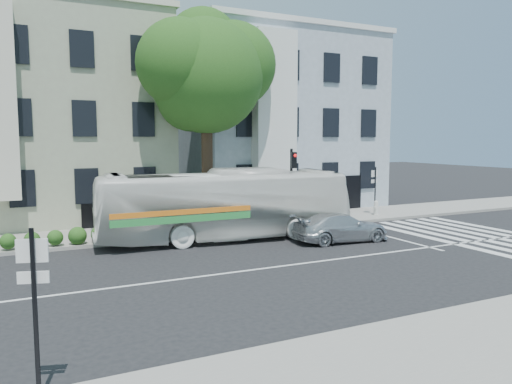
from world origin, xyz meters
TOP-DOWN VIEW (x-y plane):
  - ground at (0.00, 0.00)m, footprint 120.00×120.00m
  - sidewalk_far at (0.00, 8.00)m, footprint 80.00×4.00m
  - sidewalk_near at (0.00, -8.00)m, footprint 80.00×4.00m
  - building_left at (-7.00, 15.00)m, footprint 12.00×10.00m
  - building_right at (7.00, 15.00)m, footprint 12.00×10.00m
  - street_tree at (0.06, 8.74)m, footprint 7.30×5.90m
  - bus at (-0.42, 5.20)m, footprint 3.72×11.41m
  - sedan at (3.92, 2.60)m, footprint 2.10×4.40m
  - hedge at (-6.50, 6.30)m, footprint 8.53×2.03m
  - traffic_signal at (3.84, 6.63)m, footprint 0.40×0.52m
  - fire_hydrant at (9.72, 7.27)m, footprint 0.46×0.32m
  - near_sign_pole at (-8.55, -6.06)m, footprint 0.50×0.23m
  - far_sign_pole at (9.69, 7.38)m, footprint 0.49×0.20m

SIDE VIEW (x-z plane):
  - ground at x=0.00m, z-range 0.00..0.00m
  - sidewalk_far at x=0.00m, z-range 0.00..0.15m
  - sidewalk_near at x=0.00m, z-range 0.00..0.15m
  - hedge at x=-6.50m, z-range 0.15..0.85m
  - fire_hydrant at x=9.72m, z-range 0.16..0.97m
  - sedan at x=3.92m, z-range 0.00..1.24m
  - bus at x=-0.42m, z-range 0.00..3.12m
  - far_sign_pole at x=9.69m, z-range 0.50..3.21m
  - near_sign_pole at x=-8.55m, z-range 0.50..3.34m
  - traffic_signal at x=3.84m, z-range 0.58..4.53m
  - building_left at x=-7.00m, z-range 0.00..11.00m
  - building_right at x=7.00m, z-range 0.00..11.00m
  - street_tree at x=0.06m, z-range 2.28..13.38m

